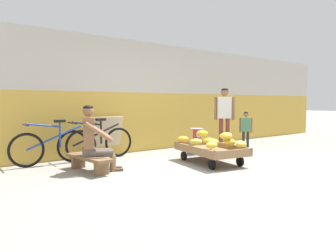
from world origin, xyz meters
TOP-DOWN VIEW (x-y plane):
  - ground_plane at (0.00, 0.00)m, footprint 80.00×80.00m
  - back_wall at (0.00, 2.90)m, footprint 16.00×0.30m
  - banana_cart at (0.63, 0.68)m, footprint 1.10×1.57m
  - banana_pile at (0.62, 0.60)m, footprint 0.82×1.50m
  - low_bench at (-1.56, 1.43)m, footprint 0.42×1.13m
  - vendor_seated at (-1.48, 1.40)m, footprint 0.74×0.62m
  - plastic_crate at (1.17, 1.66)m, footprint 0.36×0.28m
  - weighing_scale at (1.17, 1.66)m, footprint 0.30×0.30m
  - bicycle_near_left at (-1.83, 2.41)m, footprint 1.66×0.48m
  - bicycle_far_left at (-0.96, 2.42)m, footprint 1.66×0.48m
  - sign_board at (-0.58, 2.71)m, footprint 0.70×0.24m
  - customer_adult at (2.00, 1.57)m, footprint 0.36×0.40m
  - customer_child at (2.22, 1.10)m, footprint 0.22×0.25m
  - shopping_bag at (1.48, 1.15)m, footprint 0.18×0.12m

SIDE VIEW (x-z plane):
  - ground_plane at x=0.00m, z-range 0.00..0.00m
  - shopping_bag at x=1.48m, z-range 0.00..0.24m
  - plastic_crate at x=1.17m, z-range 0.00..0.30m
  - low_bench at x=-1.56m, z-range 0.06..0.33m
  - banana_cart at x=0.63m, z-range 0.06..0.42m
  - bicycle_near_left at x=-1.83m, z-range -0.08..0.78m
  - bicycle_far_left at x=-0.96m, z-range -0.08..0.78m
  - sign_board at x=-0.58m, z-range 0.00..0.88m
  - weighing_scale at x=1.17m, z-range 0.31..0.60m
  - banana_pile at x=0.62m, z-range 0.33..0.59m
  - vendor_seated at x=-1.48m, z-range 0.00..1.14m
  - customer_child at x=2.22m, z-range 0.11..1.08m
  - customer_adult at x=2.00m, z-range 0.19..1.72m
  - back_wall at x=0.00m, z-range 0.00..2.64m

